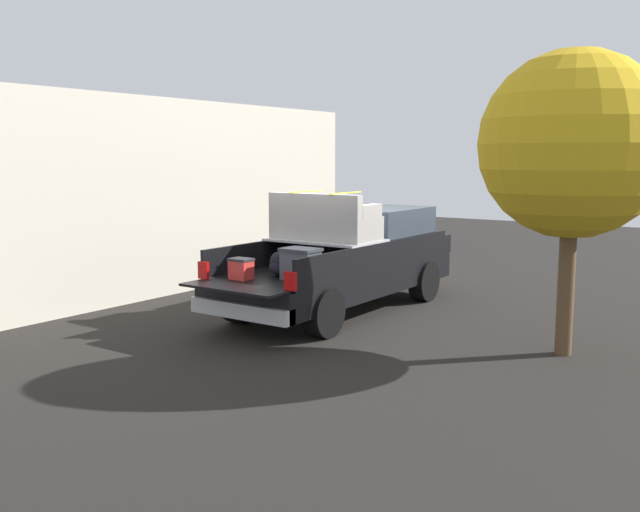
% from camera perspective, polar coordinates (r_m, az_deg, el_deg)
% --- Properties ---
extents(ground_plane, '(40.00, 40.00, 0.00)m').
position_cam_1_polar(ground_plane, '(13.19, 1.50, -4.44)').
color(ground_plane, black).
extents(pickup_truck, '(6.05, 2.06, 2.23)m').
position_cam_1_polar(pickup_truck, '(13.31, 2.38, -0.14)').
color(pickup_truck, black).
rests_on(pickup_truck, ground_plane).
extents(building_facade, '(11.38, 0.36, 4.03)m').
position_cam_1_polar(building_facade, '(15.18, -11.42, 4.72)').
color(building_facade, beige).
rests_on(building_facade, ground_plane).
extents(tree_background, '(2.64, 2.64, 4.33)m').
position_cam_1_polar(tree_background, '(10.57, 19.72, 8.41)').
color(tree_background, brown).
rests_on(tree_background, ground_plane).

